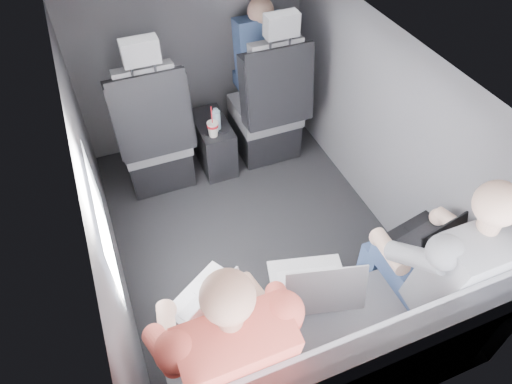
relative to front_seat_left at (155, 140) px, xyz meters
name	(u,v)px	position (x,y,z in m)	size (l,w,h in m)	color
floor	(255,240)	(0.45, -0.84, -0.40)	(2.60, 2.60, 0.00)	black
ceiling	(254,66)	(0.45, -0.84, 0.95)	(2.60, 2.60, 0.00)	#B2B2AD
panel_left	(100,211)	(-0.45, -0.84, 0.27)	(0.02, 2.60, 1.35)	#56565B
panel_right	(384,133)	(1.35, -0.84, 0.27)	(0.02, 2.60, 1.35)	#56565B
panel_front	(192,64)	(0.45, 0.46, 0.27)	(1.80, 0.02, 1.35)	#56565B
panel_back	(374,369)	(0.45, -2.14, 0.27)	(1.80, 0.02, 1.35)	#56565B
side_window	(102,221)	(-0.43, -1.14, 0.50)	(0.02, 0.75, 0.42)	white
seatbelt	(279,78)	(0.90, -0.17, 0.40)	(0.05, 0.01, 0.65)	black
front_seat_left	(155,140)	(0.00, 0.00, 0.00)	(0.52, 0.58, 1.26)	black
front_seat_right	(268,112)	(0.90, 0.00, 0.00)	(0.52, 0.58, 1.26)	black
center_console	(213,143)	(0.45, 0.04, -0.20)	(0.24, 0.48, 0.41)	black
rear_bench	(334,357)	(0.45, -1.90, -0.09)	(1.60, 0.57, 0.92)	slate
soda_cup	(213,128)	(0.41, -0.11, 0.06)	(0.08, 0.08, 0.25)	white
water_bottle	(216,120)	(0.46, -0.05, 0.08)	(0.06, 0.06, 0.18)	#A5C2E0
laptop_white	(212,305)	(-0.06, -1.59, 0.24)	(0.44, 0.50, 0.27)	silver
laptop_silver	(314,284)	(0.42, -1.67, 0.24)	(0.43, 0.42, 0.26)	#BABABF
laptop_black	(429,238)	(1.11, -1.64, 0.23)	(0.36, 0.35, 0.23)	black
passenger_rear_left	(225,345)	(-0.07, -1.81, 0.25)	(0.54, 0.66, 1.29)	#37383C
passenger_rear_right	(442,264)	(1.05, -1.81, 0.25)	(0.54, 0.65, 1.28)	navy
passenger_front_right	(260,56)	(0.94, 0.26, 0.35)	(0.38, 0.38, 0.76)	navy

